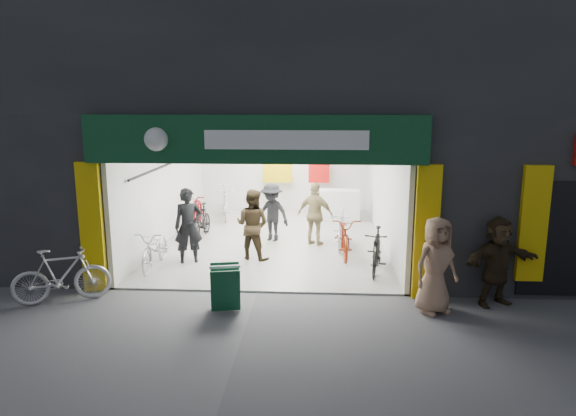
# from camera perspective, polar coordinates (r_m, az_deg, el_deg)

# --- Properties ---
(ground) EXTENTS (60.00, 60.00, 0.00)m
(ground) POSITION_cam_1_polar(r_m,az_deg,el_deg) (10.37, -3.47, -9.39)
(ground) COLOR #56565B
(ground) RESTS_ON ground
(building) EXTENTS (17.00, 10.27, 8.00)m
(building) POSITION_cam_1_polar(r_m,az_deg,el_deg) (14.60, 2.40, 13.99)
(building) COLOR #232326
(building) RESTS_ON ground
(bike_left_front) EXTENTS (0.62, 1.75, 0.92)m
(bike_left_front) POSITION_cam_1_polar(r_m,az_deg,el_deg) (12.10, -14.53, -4.36)
(bike_left_front) COLOR silver
(bike_left_front) RESTS_ON ground
(bike_left_midfront) EXTENTS (0.56, 1.65, 0.98)m
(bike_left_midfront) POSITION_cam_1_polar(r_m,az_deg,el_deg) (14.36, -9.59, -1.51)
(bike_left_midfront) COLOR black
(bike_left_midfront) RESTS_ON ground
(bike_left_midback) EXTENTS (0.81, 2.01, 1.04)m
(bike_left_midback) POSITION_cam_1_polar(r_m,az_deg,el_deg) (15.76, -10.18, -0.24)
(bike_left_midback) COLOR maroon
(bike_left_midback) RESTS_ON ground
(bike_left_back) EXTENTS (0.86, 1.88, 1.09)m
(bike_left_back) POSITION_cam_1_polar(r_m,az_deg,el_deg) (16.60, -7.00, 0.55)
(bike_left_back) COLOR silver
(bike_left_back) RESTS_ON ground
(bike_right_front) EXTENTS (0.77, 1.71, 0.99)m
(bike_right_front) POSITION_cam_1_polar(r_m,az_deg,el_deg) (11.55, 9.82, -4.71)
(bike_right_front) COLOR black
(bike_right_front) RESTS_ON ground
(bike_right_mid) EXTENTS (0.71, 1.94, 1.01)m
(bike_right_mid) POSITION_cam_1_polar(r_m,az_deg,el_deg) (12.70, 6.31, -3.06)
(bike_right_mid) COLOR maroon
(bike_right_mid) RESTS_ON ground
(bike_right_back) EXTENTS (0.66, 1.69, 0.99)m
(bike_right_back) POSITION_cam_1_polar(r_m,az_deg,el_deg) (13.30, 5.96, -2.43)
(bike_right_back) COLOR silver
(bike_right_back) RESTS_ON ground
(parked_bike) EXTENTS (1.82, 1.16, 1.06)m
(parked_bike) POSITION_cam_1_polar(r_m,az_deg,el_deg) (10.60, -23.87, -6.88)
(parked_bike) COLOR #BCBBC0
(parked_bike) RESTS_ON ground
(customer_a) EXTENTS (0.76, 0.62, 1.79)m
(customer_a) POSITION_cam_1_polar(r_m,az_deg,el_deg) (12.10, -10.99, -2.04)
(customer_a) COLOR black
(customer_a) RESTS_ON ground
(customer_b) EXTENTS (1.00, 0.89, 1.72)m
(customer_b) POSITION_cam_1_polar(r_m,az_deg,el_deg) (12.23, -3.98, -1.88)
(customer_b) COLOR #352918
(customer_b) RESTS_ON ground
(customer_c) EXTENTS (1.19, 1.01, 1.60)m
(customer_c) POSITION_cam_1_polar(r_m,az_deg,el_deg) (13.78, -1.83, -0.56)
(customer_c) COLOR black
(customer_c) RESTS_ON ground
(customer_d) EXTENTS (1.08, 0.78, 1.69)m
(customer_d) POSITION_cam_1_polar(r_m,az_deg,el_deg) (13.37, 3.07, -0.76)
(customer_d) COLOR #988858
(customer_d) RESTS_ON ground
(pedestrian_near) EXTENTS (1.02, 0.89, 1.76)m
(pedestrian_near) POSITION_cam_1_polar(r_m,az_deg,el_deg) (9.54, 16.10, -6.15)
(pedestrian_near) COLOR #987258
(pedestrian_near) RESTS_ON ground
(pedestrian_far) EXTENTS (1.64, 1.08, 1.69)m
(pedestrian_far) POSITION_cam_1_polar(r_m,az_deg,el_deg) (10.26, 22.22, -5.50)
(pedestrian_far) COLOR #312416
(pedestrian_far) RESTS_ON ground
(sandwich_board) EXTENTS (0.62, 0.64, 0.82)m
(sandwich_board) POSITION_cam_1_polar(r_m,az_deg,el_deg) (9.45, -6.98, -8.66)
(sandwich_board) COLOR #104329
(sandwich_board) RESTS_ON ground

